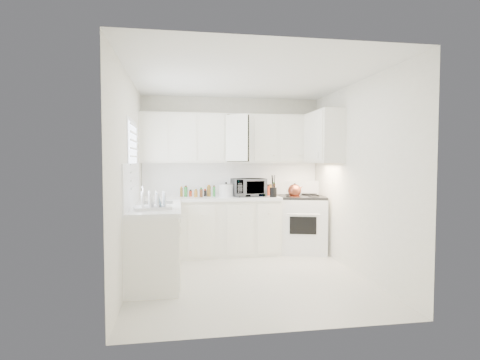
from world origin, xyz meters
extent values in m
plane|color=silver|center=(0.00, 0.00, 0.00)|extent=(3.20, 3.20, 0.00)
plane|color=white|center=(0.00, 0.00, 2.60)|extent=(3.20, 3.20, 0.00)
plane|color=white|center=(0.00, 1.60, 1.30)|extent=(3.00, 0.00, 3.00)
plane|color=white|center=(0.00, -1.60, 1.30)|extent=(3.00, 0.00, 3.00)
plane|color=white|center=(-1.50, 0.00, 1.30)|extent=(0.00, 3.20, 3.20)
plane|color=white|center=(1.50, 0.00, 1.30)|extent=(0.00, 3.20, 3.20)
cube|color=white|center=(-0.39, 1.29, 0.93)|extent=(2.24, 0.64, 0.05)
cube|color=white|center=(-1.19, 0.20, 0.93)|extent=(0.64, 1.62, 0.05)
cube|color=white|center=(0.00, 1.59, 1.23)|extent=(2.98, 0.02, 0.55)
cube|color=white|center=(-1.49, 0.20, 1.23)|extent=(0.02, 1.60, 0.55)
imported|color=gray|center=(0.24, 1.32, 1.13)|extent=(0.57, 0.38, 0.35)
cylinder|color=white|center=(0.02, 1.52, 1.08)|extent=(0.12, 0.12, 0.27)
cylinder|color=brown|center=(-0.85, 1.42, 1.02)|extent=(0.06, 0.06, 0.13)
cylinder|color=#2B8336|center=(-0.78, 1.33, 1.02)|extent=(0.06, 0.06, 0.13)
cylinder|color=#B03317|center=(-0.70, 1.42, 1.02)|extent=(0.06, 0.06, 0.13)
cylinder|color=#BB7C2C|center=(-0.62, 1.33, 1.02)|extent=(0.06, 0.06, 0.13)
cylinder|color=#522E17|center=(-0.55, 1.42, 1.02)|extent=(0.06, 0.06, 0.13)
cylinder|color=black|center=(-0.47, 1.33, 1.02)|extent=(0.06, 0.06, 0.13)
cylinder|color=brown|center=(-0.40, 1.42, 1.02)|extent=(0.06, 0.06, 0.13)
cylinder|color=#2B8336|center=(-0.32, 1.33, 1.02)|extent=(0.06, 0.06, 0.13)
cylinder|color=#B03317|center=(0.58, 1.46, 1.05)|extent=(0.06, 0.06, 0.19)
cylinder|color=#BB7C2C|center=(0.64, 1.40, 1.05)|extent=(0.06, 0.06, 0.19)
cylinder|color=#522E17|center=(0.69, 1.46, 1.05)|extent=(0.06, 0.06, 0.19)
camera|label=1|loc=(-0.89, -4.80, 1.53)|focal=28.30mm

